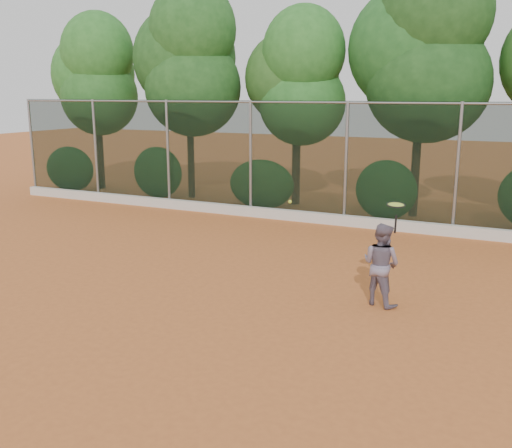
% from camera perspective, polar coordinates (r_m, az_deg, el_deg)
% --- Properties ---
extents(ground, '(80.00, 80.00, 0.00)m').
position_cam_1_polar(ground, '(10.46, -2.35, -7.81)').
color(ground, '#BE632D').
rests_on(ground, ground).
extents(concrete_curb, '(24.00, 0.20, 0.30)m').
position_cam_1_polar(concrete_curb, '(16.53, 8.61, 0.38)').
color(concrete_curb, beige).
rests_on(concrete_curb, ground).
extents(tennis_player, '(0.88, 0.78, 1.49)m').
position_cam_1_polar(tennis_player, '(10.37, 12.40, -3.96)').
color(tennis_player, slate).
rests_on(tennis_player, ground).
extents(chainlink_fence, '(24.09, 0.09, 3.50)m').
position_cam_1_polar(chainlink_fence, '(16.42, 9.00, 6.34)').
color(chainlink_fence, black).
rests_on(chainlink_fence, ground).
extents(foliage_backdrop, '(23.70, 3.63, 7.55)m').
position_cam_1_polar(foliage_backdrop, '(18.38, 9.39, 14.96)').
color(foliage_backdrop, '#3B2616').
rests_on(foliage_backdrop, ground).
extents(tennis_racket, '(0.42, 0.42, 0.55)m').
position_cam_1_polar(tennis_racket, '(10.04, 13.82, 1.66)').
color(tennis_racket, black).
rests_on(tennis_racket, ground).
extents(tennis_ball_in_flight, '(0.06, 0.06, 0.06)m').
position_cam_1_polar(tennis_ball_in_flight, '(10.04, 3.42, 2.24)').
color(tennis_ball_in_flight, '#C3DA31').
rests_on(tennis_ball_in_flight, ground).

